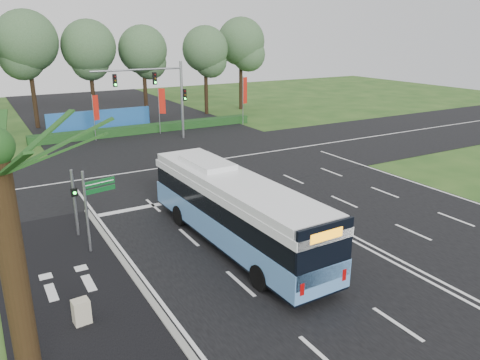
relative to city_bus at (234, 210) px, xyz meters
name	(u,v)px	position (x,y,z in m)	size (l,w,h in m)	color
ground	(299,213)	(5.06, 1.80, -1.79)	(120.00, 120.00, 0.00)	#214717
road_main	(299,212)	(5.06, 1.80, -1.77)	(20.00, 120.00, 0.04)	black
road_cross	(204,162)	(5.06, 13.80, -1.76)	(120.00, 14.00, 0.05)	black
bike_path	(76,301)	(-7.44, -1.20, -1.76)	(5.00, 18.00, 0.06)	black
kerb_strip	(139,283)	(-5.04, -1.20, -1.73)	(0.25, 18.00, 0.12)	gray
city_bus	(234,210)	(0.00, 0.00, 0.00)	(2.93, 12.42, 3.55)	#578DCB
pedestrian_signal	(75,201)	(-6.10, 4.70, 0.06)	(0.31, 0.41, 3.37)	gray
street_sign	(93,200)	(-5.67, 2.71, 0.65)	(1.47, 0.38, 3.84)	gray
utility_cabinet	(81,312)	(-7.53, -2.76, -1.32)	(0.55, 0.46, 0.92)	#BDB398
banner_flag_left	(95,110)	(-0.08, 25.30, 0.97)	(0.59, 0.27, 4.20)	gray
banner_flag_mid	(161,104)	(6.08, 25.06, 1.13)	(0.61, 0.31, 4.46)	gray
banner_flag_right	(244,94)	(15.30, 25.08, 1.50)	(0.70, 0.35, 5.08)	gray
traffic_light_gantry	(163,89)	(5.27, 22.30, 2.88)	(8.41, 0.28, 7.00)	gray
hedge	(148,129)	(5.06, 26.30, -1.39)	(22.00, 1.20, 0.80)	#143613
blue_hoarding	(100,121)	(1.06, 28.80, -0.69)	(10.00, 0.30, 2.20)	#1C539B
eucalyptus_row	(81,45)	(0.96, 33.50, 6.39)	(41.96, 8.35, 12.16)	black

